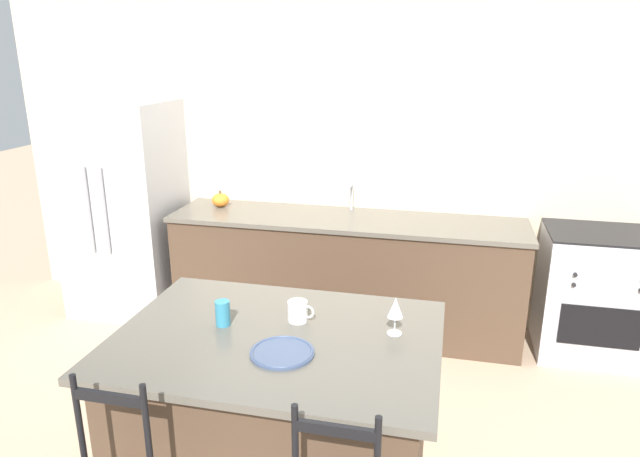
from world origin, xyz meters
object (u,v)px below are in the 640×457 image
Objects in this scene: oven_range at (593,293)px; wine_glass at (395,308)px; pumpkin_decoration at (220,200)px; tumbler_cup at (223,313)px; refrigerator at (125,209)px; coffee_mug at (298,311)px; dinner_plate at (282,352)px.

wine_glass is at bearing -124.67° from oven_range.
pumpkin_decoration is (-1.64, 1.90, -0.08)m from wine_glass.
pumpkin_decoration is (-0.85, 2.00, -0.02)m from tumbler_cup.
pumpkin_decoration is (0.82, 0.12, 0.10)m from refrigerator.
oven_range is at bearing 46.42° from coffee_mug.
pumpkin_decoration is (-1.19, 2.19, 0.03)m from dinner_plate.
wine_glass reaches higher than coffee_mug.
refrigerator reaches higher than coffee_mug.
tumbler_cup is at bearing 150.88° from dinner_plate.
tumbler_cup is (-2.07, -1.94, 0.54)m from oven_range.
refrigerator is 0.83m from pumpkin_decoration.
tumbler_cup is at bearing -160.14° from coffee_mug.
refrigerator is at bearing 138.53° from coffee_mug.
pumpkin_decoration is at bearing 8.15° from refrigerator.
oven_range is 2.89m from tumbler_cup.
pumpkin_decoration is at bearing 118.52° from dinner_plate.
refrigerator is at bearing 131.46° from tumbler_cup.
dinner_plate is at bearing -61.48° from pumpkin_decoration.
dinner_plate is at bearing -146.89° from wine_glass.
wine_glass is (0.44, 0.29, 0.12)m from dinner_plate.
coffee_mug is at bearing 92.61° from dinner_plate.
oven_range is at bearing 0.92° from refrigerator.
coffee_mug is (1.99, -1.76, 0.10)m from refrigerator.
refrigerator reaches higher than oven_range.
dinner_plate is 0.32m from coffee_mug.
tumbler_cup is (-0.33, -0.12, 0.01)m from coffee_mug.
tumbler_cup is at bearing -67.08° from pumpkin_decoration.
wine_glass is 0.47m from coffee_mug.
dinner_plate is 2.50m from pumpkin_decoration.
oven_range is 7.36× the size of coffee_mug.
refrigerator is 2.89m from dinner_plate.
wine_glass is at bearing -36.04° from refrigerator.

